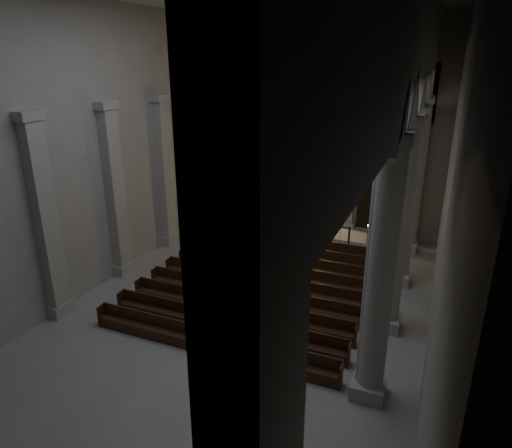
{
  "coord_description": "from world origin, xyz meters",
  "views": [
    {
      "loc": [
        6.7,
        -14.29,
        9.75
      ],
      "look_at": [
        -0.5,
        3.0,
        2.88
      ],
      "focal_mm": 32.0,
      "sensor_mm": 36.0,
      "label": 1
    }
  ],
  "objects_px": {
    "candle_stand_right": "(367,243)",
    "worshipper": "(299,237)",
    "altar_rail": "(307,227)",
    "pews": "(260,287)",
    "candle_stand_left": "(258,224)",
    "altar": "(315,218)"
  },
  "relations": [
    {
      "from": "altar_rail",
      "to": "candle_stand_left",
      "type": "xyz_separation_m",
      "value": [
        -2.97,
        -0.12,
        -0.23
      ]
    },
    {
      "from": "candle_stand_right",
      "to": "worshipper",
      "type": "distance_m",
      "value": 3.63
    },
    {
      "from": "pews",
      "to": "worshipper",
      "type": "height_order",
      "value": "worshipper"
    },
    {
      "from": "candle_stand_right",
      "to": "worshipper",
      "type": "xyz_separation_m",
      "value": [
        -3.45,
        -1.1,
        0.22
      ]
    },
    {
      "from": "worshipper",
      "to": "candle_stand_left",
      "type": "bearing_deg",
      "value": 134.5
    },
    {
      "from": "candle_stand_right",
      "to": "altar",
      "type": "bearing_deg",
      "value": 150.06
    },
    {
      "from": "worshipper",
      "to": "altar",
      "type": "bearing_deg",
      "value": 69.54
    },
    {
      "from": "candle_stand_right",
      "to": "pews",
      "type": "bearing_deg",
      "value": -117.71
    },
    {
      "from": "candle_stand_right",
      "to": "worshipper",
      "type": "height_order",
      "value": "candle_stand_right"
    },
    {
      "from": "pews",
      "to": "worshipper",
      "type": "distance_m",
      "value": 5.55
    },
    {
      "from": "altar_rail",
      "to": "worshipper",
      "type": "bearing_deg",
      "value": -88.78
    },
    {
      "from": "candle_stand_right",
      "to": "pews",
      "type": "relative_size",
      "value": 0.14
    },
    {
      "from": "candle_stand_right",
      "to": "pews",
      "type": "xyz_separation_m",
      "value": [
        -3.48,
        -6.64,
        -0.1
      ]
    },
    {
      "from": "altar_rail",
      "to": "pews",
      "type": "relative_size",
      "value": 0.51
    },
    {
      "from": "altar",
      "to": "worshipper",
      "type": "relative_size",
      "value": 1.72
    },
    {
      "from": "candle_stand_left",
      "to": "pews",
      "type": "relative_size",
      "value": 0.16
    },
    {
      "from": "candle_stand_right",
      "to": "worshipper",
      "type": "bearing_deg",
      "value": -162.38
    },
    {
      "from": "altar_rail",
      "to": "candle_stand_right",
      "type": "height_order",
      "value": "candle_stand_right"
    },
    {
      "from": "candle_stand_left",
      "to": "candle_stand_right",
      "type": "relative_size",
      "value": 1.1
    },
    {
      "from": "candle_stand_left",
      "to": "candle_stand_right",
      "type": "height_order",
      "value": "candle_stand_left"
    },
    {
      "from": "altar_rail",
      "to": "worshipper",
      "type": "relative_size",
      "value": 4.1
    },
    {
      "from": "candle_stand_left",
      "to": "worshipper",
      "type": "bearing_deg",
      "value": -25.29
    }
  ]
}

